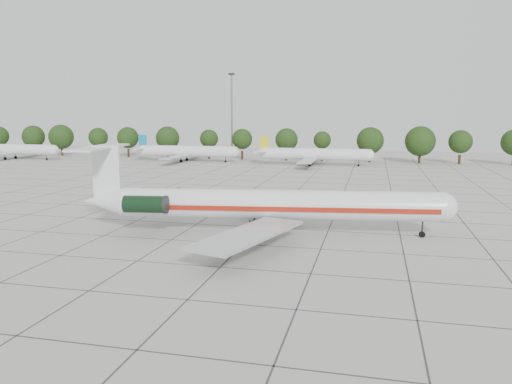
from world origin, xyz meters
TOP-DOWN VIEW (x-y plane):
  - ground at (0.00, 0.00)m, footprint 260.00×260.00m
  - apron_joints at (0.00, 15.00)m, footprint 170.00×170.00m
  - main_airliner at (0.43, -3.25)m, footprint 41.66×32.57m
  - bg_airliner_a at (-90.81, 69.62)m, footprint 28.24×27.20m
  - bg_airliner_b at (-38.33, 74.89)m, footprint 28.24×27.20m
  - bg_airliner_c at (-2.30, 72.68)m, footprint 28.24×27.20m
  - tree_line at (-11.68, 85.00)m, footprint 249.86×8.44m
  - floodlight_mast at (-30.00, 92.00)m, footprint 1.60×1.60m

SIDE VIEW (x-z plane):
  - ground at x=0.00m, z-range 0.00..0.00m
  - apron_joints at x=0.00m, z-range 0.00..0.02m
  - bg_airliner_a at x=-90.81m, z-range -0.79..6.61m
  - bg_airliner_b at x=-38.33m, z-range -0.79..6.61m
  - bg_airliner_c at x=-2.30m, z-range -0.79..6.61m
  - main_airliner at x=0.43m, z-range -1.44..8.37m
  - tree_line at x=-11.68m, z-range 0.87..11.09m
  - floodlight_mast at x=-30.00m, z-range 1.56..27.01m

